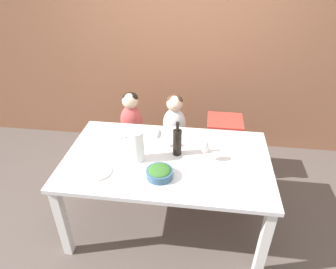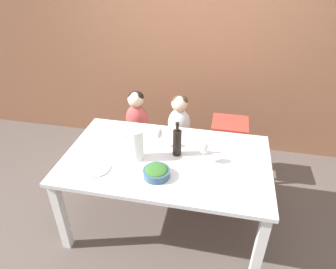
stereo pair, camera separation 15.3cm
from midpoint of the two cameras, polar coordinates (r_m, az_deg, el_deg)
ground_plane at (r=2.99m, az=1.22°, el=-16.06°), size 14.00×14.00×0.00m
wall_back at (r=3.53m, az=6.06°, el=17.69°), size 10.00×0.06×2.70m
dining_table at (r=2.53m, az=1.39°, el=-6.08°), size 1.69×1.01×0.75m
chair_far_left at (r=3.38m, az=-4.42°, el=-0.68°), size 0.43×0.39×0.47m
chair_far_center at (r=3.30m, az=3.39°, el=-1.58°), size 0.43×0.39×0.47m
chair_right_highchair at (r=3.19m, az=12.84°, el=-0.12°), size 0.36×0.33×0.72m
person_child_left at (r=3.22m, az=-4.66°, el=4.23°), size 0.24×0.18×0.49m
person_child_center at (r=3.13m, az=3.58°, el=3.42°), size 0.24×0.18×0.49m
wine_bottle at (r=2.45m, az=3.53°, el=-1.47°), size 0.07×0.07×0.30m
paper_towel_roll at (r=2.40m, az=-4.28°, el=-1.96°), size 0.12×0.12×0.27m
wine_glass_near at (r=2.38m, az=8.68°, el=-2.64°), size 0.07×0.07×0.19m
wine_glass_far at (r=2.53m, az=-0.11°, el=0.11°), size 0.07×0.07×0.19m
salad_bowl_large at (r=2.27m, az=-0.26°, el=-7.19°), size 0.20×0.20×0.08m
dinner_plate_front_left at (r=2.41m, az=-11.76°, el=-6.35°), size 0.22×0.22×0.01m
dinner_plate_back_left at (r=2.84m, az=-7.15°, el=0.72°), size 0.22×0.22×0.01m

